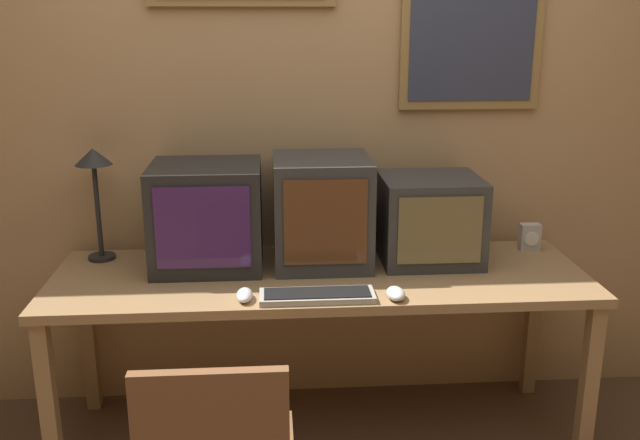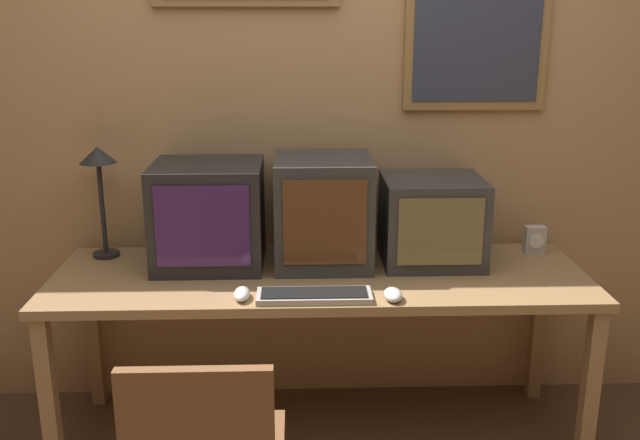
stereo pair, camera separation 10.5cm
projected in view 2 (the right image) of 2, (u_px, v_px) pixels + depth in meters
name	position (u px, v px, depth m)	size (l,w,h in m)	color
wall_back	(318.00, 109.00, 3.01)	(8.00, 0.08, 2.60)	tan
desk	(320.00, 290.00, 2.80)	(2.08, 0.69, 0.72)	#99754C
monitor_left	(209.00, 215.00, 2.84)	(0.43, 0.39, 0.41)	black
monitor_center	(323.00, 211.00, 2.85)	(0.38, 0.39, 0.43)	#333333
monitor_right	(432.00, 220.00, 2.87)	(0.40, 0.37, 0.35)	#333333
keyboard_main	(314.00, 295.00, 2.53)	(0.41, 0.13, 0.03)	#A8A399
mouse_near_keyboard	(393.00, 295.00, 2.52)	(0.07, 0.11, 0.04)	silver
mouse_far_corner	(242.00, 294.00, 2.53)	(0.06, 0.12, 0.04)	silver
desk_clock	(535.00, 240.00, 3.00)	(0.08, 0.05, 0.12)	#B7B2AD
desk_lamp	(99.00, 171.00, 2.88)	(0.15, 0.15, 0.46)	black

